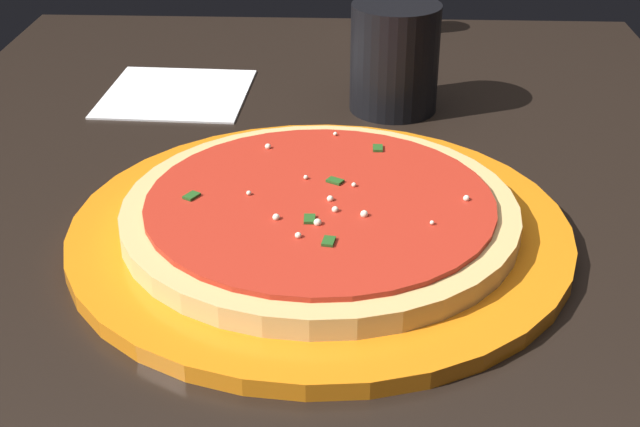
% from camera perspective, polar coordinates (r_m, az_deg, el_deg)
% --- Properties ---
extents(restaurant_table, '(1.05, 0.77, 0.74)m').
position_cam_1_polar(restaurant_table, '(0.78, -0.74, -8.44)').
color(restaurant_table, black).
rests_on(restaurant_table, ground_plane).
extents(serving_plate, '(0.37, 0.37, 0.01)m').
position_cam_1_polar(serving_plate, '(0.66, 0.00, -1.05)').
color(serving_plate, orange).
rests_on(serving_plate, restaurant_table).
extents(pizza, '(0.29, 0.29, 0.02)m').
position_cam_1_polar(pizza, '(0.65, 0.00, 0.16)').
color(pizza, '#DBB26B').
rests_on(pizza, serving_plate).
extents(cup_tall_drink, '(0.09, 0.09, 0.11)m').
position_cam_1_polar(cup_tall_drink, '(0.88, 4.86, 10.02)').
color(cup_tall_drink, black).
rests_on(cup_tall_drink, restaurant_table).
extents(napkin_folded_right, '(0.16, 0.15, 0.00)m').
position_cam_1_polar(napkin_folded_right, '(0.94, -9.28, 7.70)').
color(napkin_folded_right, white).
rests_on(napkin_folded_right, restaurant_table).
extents(parmesan_shaker, '(0.05, 0.05, 0.07)m').
position_cam_1_polar(parmesan_shaker, '(1.13, 5.11, 13.44)').
color(parmesan_shaker, silver).
rests_on(parmesan_shaker, restaurant_table).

